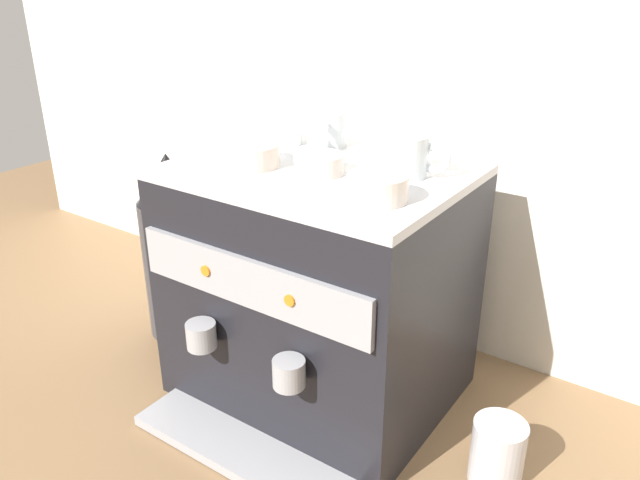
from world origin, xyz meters
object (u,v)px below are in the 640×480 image
at_px(ceramic_bowl_1, 248,155).
at_px(ceramic_cup_0, 282,126).
at_px(milk_pitcher, 497,452).
at_px(ceramic_cup_2, 327,129).
at_px(ceramic_bowl_2, 377,188).
at_px(espresso_machine, 319,286).
at_px(ceramic_bowl_0, 319,164).
at_px(ceramic_cup_1, 407,156).
at_px(coffee_grinder, 175,247).

bearing_deg(ceramic_bowl_1, ceramic_cup_0, 105.61).
distance_m(ceramic_bowl_1, milk_pitcher, 0.69).
height_order(ceramic_cup_0, ceramic_cup_2, ceramic_cup_0).
relative_size(ceramic_bowl_1, ceramic_bowl_2, 1.21).
bearing_deg(espresso_machine, ceramic_bowl_0, -54.17).
relative_size(espresso_machine, ceramic_cup_1, 4.39).
bearing_deg(ceramic_bowl_1, milk_pitcher, 2.08).
height_order(ceramic_bowl_0, milk_pitcher, ceramic_bowl_0).
height_order(espresso_machine, ceramic_cup_2, ceramic_cup_2).
bearing_deg(ceramic_cup_1, milk_pitcher, -19.61).
distance_m(ceramic_cup_0, ceramic_cup_2, 0.10).
height_order(ceramic_bowl_0, ceramic_bowl_2, ceramic_bowl_2).
bearing_deg(ceramic_bowl_0, ceramic_cup_1, 29.16).
relative_size(coffee_grinder, milk_pitcher, 3.77).
relative_size(espresso_machine, ceramic_cup_2, 4.67).
relative_size(ceramic_cup_0, ceramic_cup_2, 1.00).
bearing_deg(ceramic_cup_1, ceramic_cup_2, 159.02).
relative_size(ceramic_cup_0, ceramic_bowl_1, 0.97).
bearing_deg(ceramic_bowl_2, ceramic_cup_2, 138.01).
bearing_deg(ceramic_cup_0, ceramic_cup_2, 24.11).
bearing_deg(espresso_machine, ceramic_bowl_1, -152.55).
bearing_deg(ceramic_cup_0, milk_pitcher, -13.75).
xyz_separation_m(espresso_machine, ceramic_bowl_2, (0.18, -0.09, 0.27)).
height_order(ceramic_bowl_2, coffee_grinder, ceramic_bowl_2).
xyz_separation_m(ceramic_bowl_0, milk_pitcher, (0.39, -0.01, -0.45)).
relative_size(ceramic_cup_0, ceramic_cup_1, 0.94).
xyz_separation_m(ceramic_bowl_2, coffee_grinder, (-0.59, 0.09, -0.29)).
bearing_deg(espresso_machine, ceramic_cup_1, 17.38).
xyz_separation_m(espresso_machine, ceramic_bowl_0, (0.02, -0.03, 0.26)).
height_order(ceramic_bowl_1, ceramic_bowl_2, ceramic_bowl_2).
relative_size(ceramic_bowl_0, ceramic_bowl_1, 0.76).
xyz_separation_m(ceramic_cup_2, ceramic_bowl_1, (-0.04, -0.20, -0.01)).
bearing_deg(ceramic_cup_2, ceramic_bowl_0, -60.07).
bearing_deg(ceramic_cup_1, coffee_grinder, -174.96).
height_order(ceramic_cup_1, milk_pitcher, ceramic_cup_1).
xyz_separation_m(ceramic_cup_1, ceramic_bowl_0, (-0.14, -0.08, -0.02)).
xyz_separation_m(espresso_machine, ceramic_cup_0, (-0.16, 0.10, 0.28)).
distance_m(ceramic_cup_2, coffee_grinder, 0.48).
relative_size(espresso_machine, ceramic_bowl_0, 5.92).
bearing_deg(ceramic_cup_0, espresso_machine, -31.16).
relative_size(ceramic_bowl_0, coffee_grinder, 0.20).
relative_size(ceramic_cup_0, ceramic_bowl_2, 1.17).
bearing_deg(coffee_grinder, milk_pitcher, -2.79).
bearing_deg(ceramic_cup_0, ceramic_cup_1, -8.83).
bearing_deg(ceramic_bowl_0, ceramic_cup_2, 119.93).
relative_size(ceramic_cup_1, ceramic_bowl_2, 1.24).
bearing_deg(ceramic_cup_0, ceramic_bowl_1, -74.39).
distance_m(ceramic_cup_2, milk_pitcher, 0.70).
xyz_separation_m(ceramic_bowl_0, ceramic_bowl_2, (0.16, -0.06, 0.00)).
bearing_deg(ceramic_bowl_2, milk_pitcher, 11.29).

